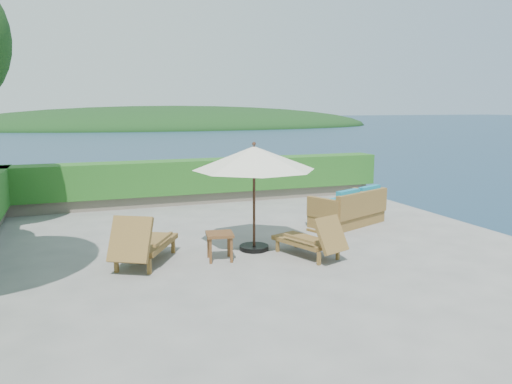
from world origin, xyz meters
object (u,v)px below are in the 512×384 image
object	(u,v)px
wicker_loveseat	(349,210)
lounge_left	(143,243)
lounge_right	(312,239)
patio_umbrella	(254,159)
side_table	(220,238)

from	to	relation	value
wicker_loveseat	lounge_left	bearing A→B (deg)	172.65
lounge_left	lounge_right	distance (m)	3.30
patio_umbrella	side_table	world-z (taller)	patio_umbrella
side_table	wicker_loveseat	world-z (taller)	wicker_loveseat
wicker_loveseat	side_table	bearing A→B (deg)	-179.24
patio_umbrella	lounge_right	xyz separation A→B (m)	(0.91, -0.88, -1.54)
lounge_left	side_table	distance (m)	1.46
lounge_right	lounge_left	bearing A→B (deg)	148.08
lounge_right	wicker_loveseat	size ratio (longest dim) A/B	0.75
patio_umbrella	lounge_left	distance (m)	2.76
wicker_loveseat	lounge_right	bearing A→B (deg)	-157.42
lounge_left	patio_umbrella	bearing A→B (deg)	34.44
lounge_left	lounge_right	world-z (taller)	lounge_left
lounge_left	wicker_loveseat	xyz separation A→B (m)	(5.36, 1.54, -0.06)
patio_umbrella	wicker_loveseat	distance (m)	3.65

